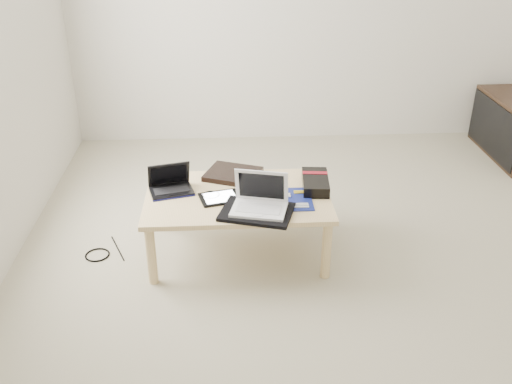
{
  "coord_description": "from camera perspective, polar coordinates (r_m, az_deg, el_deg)",
  "views": [
    {
      "loc": [
        -0.68,
        -2.95,
        1.98
      ],
      "look_at": [
        -0.51,
        0.08,
        0.42
      ],
      "focal_mm": 40.0,
      "sensor_mm": 36.0,
      "label": 1
    }
  ],
  "objects": [
    {
      "name": "tablet",
      "position": [
        3.38,
        -3.63,
        -0.57
      ],
      "size": [
        0.27,
        0.23,
        0.01
      ],
      "color": "black",
      "rests_on": "coffee_table"
    },
    {
      "name": "floor_cable_trail",
      "position": [
        3.74,
        -13.66,
        -5.49
      ],
      "size": [
        0.13,
        0.29,
        0.01
      ],
      "primitive_type": "cylinder",
      "rotation": [
        1.57,
        0.0,
        0.4
      ],
      "color": "black",
      "rests_on": "ground"
    },
    {
      "name": "ground",
      "position": [
        3.62,
        8.17,
        -6.23
      ],
      "size": [
        4.0,
        4.0,
        0.0
      ],
      "primitive_type": "plane",
      "color": "#AAA289",
      "rests_on": "ground"
    },
    {
      "name": "white_laptop",
      "position": [
        3.21,
        0.38,
        -0.93
      ],
      "size": [
        0.34,
        0.28,
        0.22
      ],
      "color": "white",
      "rests_on": "neoprene_sleeve"
    },
    {
      "name": "cable_coil",
      "position": [
        3.41,
        -4.52,
        -0.34
      ],
      "size": [
        0.12,
        0.12,
        0.01
      ],
      "primitive_type": "torus",
      "rotation": [
        0.0,
        0.0,
        -0.14
      ],
      "color": "black",
      "rests_on": "coffee_table"
    },
    {
      "name": "gpu_box",
      "position": [
        3.51,
        5.95,
        0.97
      ],
      "size": [
        0.18,
        0.32,
        0.07
      ],
      "color": "black",
      "rests_on": "coffee_table"
    },
    {
      "name": "floor_cable_coil",
      "position": [
        3.71,
        -15.58,
        -6.07
      ],
      "size": [
        0.16,
        0.16,
        0.01
      ],
      "primitive_type": "torus",
      "rotation": [
        0.0,
        0.0,
        -0.03
      ],
      "color": "black",
      "rests_on": "ground"
    },
    {
      "name": "motherboard",
      "position": [
        3.37,
        3.64,
        -0.72
      ],
      "size": [
        0.24,
        0.29,
        0.01
      ],
      "color": "navy",
      "rests_on": "coffee_table"
    },
    {
      "name": "neoprene_sleeve",
      "position": [
        3.21,
        0.09,
        -2.0
      ],
      "size": [
        0.46,
        0.39,
        0.02
      ],
      "primitive_type": "cube",
      "rotation": [
        0.0,
        0.0,
        -0.3
      ],
      "color": "black",
      "rests_on": "coffee_table"
    },
    {
      "name": "netbook",
      "position": [
        3.48,
        -8.53,
        0.65
      ],
      "size": [
        0.29,
        0.24,
        0.18
      ],
      "color": "black",
      "rests_on": "coffee_table"
    },
    {
      "name": "remote",
      "position": [
        3.48,
        0.08,
        0.45
      ],
      "size": [
        0.1,
        0.23,
        0.02
      ],
      "color": "silver",
      "rests_on": "coffee_table"
    },
    {
      "name": "coffee_table",
      "position": [
        3.44,
        -1.85,
        -1.0
      ],
      "size": [
        1.1,
        0.7,
        0.4
      ],
      "color": "#E2BF88",
      "rests_on": "ground"
    },
    {
      "name": "book",
      "position": [
        3.64,
        -2.32,
        1.8
      ],
      "size": [
        0.4,
        0.37,
        0.03
      ],
      "color": "black",
      "rests_on": "coffee_table"
    }
  ]
}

